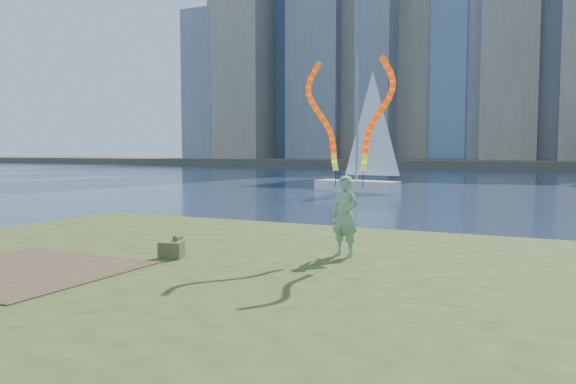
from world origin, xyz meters
The scene contains 7 objects.
ground centered at (0.00, 0.00, 0.00)m, with size 320.00×320.00×0.00m, color #19253F.
grassy_knoll centered at (0.00, -2.30, 0.34)m, with size 20.00×18.00×0.80m.
dirt_patch centered at (-2.20, -3.20, 0.81)m, with size 3.20×3.00×0.02m, color #47331E.
far_shore centered at (0.00, 95.00, 0.60)m, with size 320.00×40.00×1.20m, color #4A4536.
woman_with_ribbons centered at (2.04, 0.24, 2.25)m, with size 1.94×0.57×3.87m.
canvas_bag centered at (-0.71, -1.28, 0.96)m, with size 0.47×0.52×0.39m.
sailboat centered at (-6.24, 25.99, 1.55)m, with size 6.01×2.92×9.02m.
Camera 1 is at (5.47, -9.31, 2.72)m, focal length 35.00 mm.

